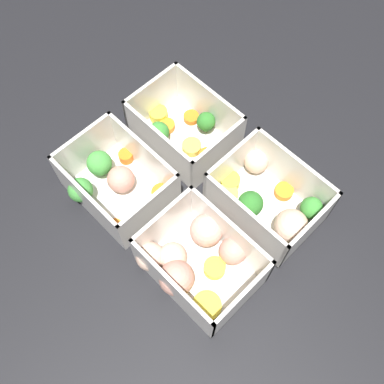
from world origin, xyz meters
TOP-DOWN VIEW (x-y plane):
  - ground_plane at (0.00, 0.00)m, footprint 4.00×4.00m
  - container_near_left at (-0.09, -0.07)m, footprint 0.16×0.12m
  - container_near_right at (0.08, -0.07)m, footprint 0.15×0.11m
  - container_far_left at (-0.07, 0.07)m, footprint 0.16×0.14m
  - container_far_right at (0.09, 0.07)m, footprint 0.15×0.12m

SIDE VIEW (x-z plane):
  - ground_plane at x=0.00m, z-range 0.00..0.00m
  - container_near_right at x=0.08m, z-range -0.01..0.07m
  - container_far_left at x=-0.07m, z-range -0.01..0.07m
  - container_far_right at x=0.09m, z-range -0.01..0.07m
  - container_near_left at x=-0.09m, z-range -0.01..0.07m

